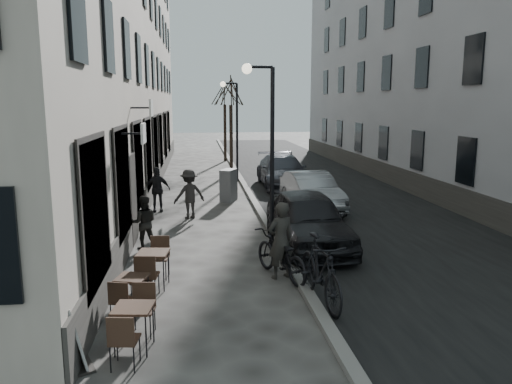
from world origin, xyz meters
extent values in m
plane|color=#32302D|center=(0.00, 0.00, 0.00)|extent=(120.00, 120.00, 0.00)
cube|color=black|center=(3.85, 16.00, 0.00)|extent=(7.30, 60.00, 0.00)
cube|color=slate|center=(0.20, 16.00, 0.06)|extent=(0.25, 60.00, 0.12)
cube|color=gray|center=(-6.00, 16.50, 8.00)|extent=(4.00, 35.00, 16.00)
cube|color=gray|center=(9.50, 16.50, 8.00)|extent=(4.00, 35.00, 16.00)
cylinder|color=black|center=(0.00, 6.00, 2.50)|extent=(0.12, 0.12, 5.00)
cylinder|color=black|center=(-0.35, 6.00, 5.00)|extent=(0.70, 0.08, 0.08)
sphere|color=#FFF2CC|center=(-0.70, 6.00, 4.95)|extent=(0.28, 0.28, 0.28)
cylinder|color=black|center=(0.00, 18.00, 2.50)|extent=(0.12, 0.12, 5.00)
cylinder|color=black|center=(-0.35, 18.00, 5.00)|extent=(0.70, 0.08, 0.08)
sphere|color=#FFF2CC|center=(-0.70, 18.00, 4.95)|extent=(0.28, 0.28, 0.28)
cylinder|color=black|center=(-0.10, 21.00, 1.95)|extent=(0.20, 0.20, 3.90)
cylinder|color=black|center=(-0.10, 27.00, 1.95)|extent=(0.20, 0.20, 3.90)
cube|color=black|center=(-3.18, 0.20, 0.74)|extent=(0.70, 0.70, 0.04)
cylinder|color=black|center=(-3.48, -0.02, 0.36)|extent=(0.02, 0.02, 0.72)
cylinder|color=black|center=(-2.96, -0.09, 0.36)|extent=(0.02, 0.02, 0.72)
cylinder|color=black|center=(-3.41, 0.49, 0.36)|extent=(0.02, 0.02, 0.72)
cylinder|color=black|center=(-2.89, 0.42, 0.36)|extent=(0.02, 0.02, 0.72)
cube|color=black|center=(-3.40, 1.83, 0.68)|extent=(0.70, 0.70, 0.04)
cylinder|color=black|center=(-3.70, 1.65, 0.33)|extent=(0.02, 0.02, 0.67)
cylinder|color=black|center=(-3.23, 1.53, 0.33)|extent=(0.02, 0.02, 0.67)
cylinder|color=black|center=(-3.58, 2.12, 0.33)|extent=(0.02, 0.02, 0.67)
cylinder|color=black|center=(-3.11, 2.00, 0.33)|extent=(0.02, 0.02, 0.67)
cube|color=black|center=(-3.10, 3.08, 0.79)|extent=(0.74, 0.74, 0.04)
cylinder|color=black|center=(-3.41, 2.84, 0.38)|extent=(0.03, 0.03, 0.77)
cylinder|color=black|center=(-2.86, 2.76, 0.38)|extent=(0.03, 0.03, 0.77)
cylinder|color=black|center=(-3.34, 3.39, 0.38)|extent=(0.03, 0.03, 0.77)
cylinder|color=black|center=(-2.79, 3.31, 0.38)|extent=(0.03, 0.03, 0.77)
cube|color=black|center=(-3.95, -0.25, 0.02)|extent=(0.54, 0.70, 0.04)
cube|color=beige|center=(-4.03, -0.25, 0.56)|extent=(0.50, 0.68, 1.05)
cube|color=slate|center=(-0.80, 12.70, 0.66)|extent=(0.80, 1.01, 1.33)
imported|color=black|center=(-0.20, 3.32, 0.56)|extent=(1.47, 2.24, 1.11)
imported|color=#292723|center=(-0.20, 3.32, 0.91)|extent=(0.78, 0.65, 1.82)
imported|color=black|center=(-3.60, 6.13, 0.76)|extent=(0.77, 0.62, 1.51)
imported|color=#292624|center=(-2.38, 9.74, 0.87)|extent=(1.29, 1.02, 1.75)
imported|color=black|center=(-3.60, 10.98, 0.84)|extent=(1.01, 0.49, 1.68)
imported|color=black|center=(1.00, 5.73, 0.80)|extent=(2.01, 4.74, 1.60)
imported|color=gray|center=(2.25, 10.72, 0.71)|extent=(1.83, 4.39, 1.41)
imported|color=#3B3D46|center=(2.04, 15.97, 0.76)|extent=(2.15, 5.24, 1.52)
imported|color=black|center=(0.35, 1.72, 0.70)|extent=(0.90, 2.38, 1.39)
camera|label=1|loc=(-2.09, -7.71, 4.07)|focal=35.00mm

